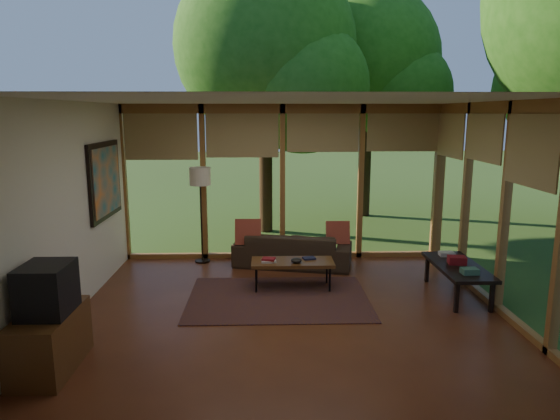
{
  "coord_description": "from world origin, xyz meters",
  "views": [
    {
      "loc": [
        -0.29,
        -6.13,
        2.55
      ],
      "look_at": [
        -0.09,
        0.7,
        1.22
      ],
      "focal_mm": 32.0,
      "sensor_mm": 36.0,
      "label": 1
    }
  ],
  "objects_px": {
    "television": "(47,289)",
    "side_console": "(458,268)",
    "sofa": "(293,249)",
    "coffee_table": "(292,263)",
    "media_cabinet": "(50,341)",
    "floor_lamp": "(200,182)"
  },
  "relations": [
    {
      "from": "television",
      "to": "side_console",
      "type": "height_order",
      "value": "television"
    },
    {
      "from": "sofa",
      "to": "coffee_table",
      "type": "xyz_separation_m",
      "value": [
        -0.07,
        -1.13,
        0.11
      ]
    },
    {
      "from": "media_cabinet",
      "to": "coffee_table",
      "type": "relative_size",
      "value": 0.83
    },
    {
      "from": "floor_lamp",
      "to": "coffee_table",
      "type": "bearing_deg",
      "value": -42.9
    },
    {
      "from": "floor_lamp",
      "to": "side_console",
      "type": "xyz_separation_m",
      "value": [
        3.8,
        -1.75,
        -1.0
      ]
    },
    {
      "from": "television",
      "to": "coffee_table",
      "type": "bearing_deg",
      "value": 41.93
    },
    {
      "from": "sofa",
      "to": "side_console",
      "type": "height_order",
      "value": "sofa"
    },
    {
      "from": "coffee_table",
      "to": "floor_lamp",
      "type": "bearing_deg",
      "value": 137.1
    },
    {
      "from": "media_cabinet",
      "to": "sofa",
      "type": "bearing_deg",
      "value": 52.43
    },
    {
      "from": "sofa",
      "to": "floor_lamp",
      "type": "distance_m",
      "value": 1.94
    },
    {
      "from": "television",
      "to": "floor_lamp",
      "type": "distance_m",
      "value": 3.86
    },
    {
      "from": "media_cabinet",
      "to": "coffee_table",
      "type": "bearing_deg",
      "value": 41.7
    },
    {
      "from": "floor_lamp",
      "to": "side_console",
      "type": "distance_m",
      "value": 4.3
    },
    {
      "from": "floor_lamp",
      "to": "sofa",
      "type": "bearing_deg",
      "value": -9.25
    },
    {
      "from": "media_cabinet",
      "to": "television",
      "type": "height_order",
      "value": "television"
    },
    {
      "from": "television",
      "to": "floor_lamp",
      "type": "height_order",
      "value": "floor_lamp"
    },
    {
      "from": "sofa",
      "to": "television",
      "type": "relative_size",
      "value": 3.55
    },
    {
      "from": "television",
      "to": "coffee_table",
      "type": "xyz_separation_m",
      "value": [
        2.54,
        2.28,
        -0.46
      ]
    },
    {
      "from": "sofa",
      "to": "coffee_table",
      "type": "height_order",
      "value": "sofa"
    },
    {
      "from": "sofa",
      "to": "television",
      "type": "bearing_deg",
      "value": 64.87
    },
    {
      "from": "sofa",
      "to": "floor_lamp",
      "type": "height_order",
      "value": "floor_lamp"
    },
    {
      "from": "sofa",
      "to": "media_cabinet",
      "type": "xyz_separation_m",
      "value": [
        -2.63,
        -3.42,
        0.02
      ]
    }
  ]
}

